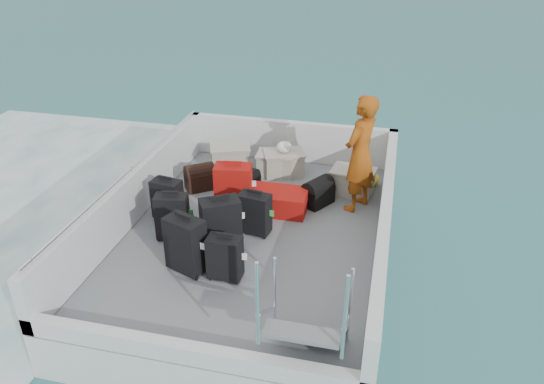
{
  "coord_description": "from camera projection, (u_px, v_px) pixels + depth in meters",
  "views": [
    {
      "loc": [
        1.68,
        -5.93,
        4.51
      ],
      "look_at": [
        0.15,
        0.46,
        1.0
      ],
      "focal_mm": 35.0,
      "sensor_mm": 36.0,
      "label": 1
    }
  ],
  "objects": [
    {
      "name": "ferry_hull",
      "position": [
        254.0,
        250.0,
        7.41
      ],
      "size": [
        3.6,
        5.0,
        0.6
      ],
      "primitive_type": "cube",
      "color": "silver",
      "rests_on": "ground"
    },
    {
      "name": "suitcase_7",
      "position": [
        255.0,
        214.0,
        7.08
      ],
      "size": [
        0.45,
        0.31,
        0.58
      ],
      "primitive_type": "cube",
      "rotation": [
        0.0,
        0.0,
        -0.17
      ],
      "color": "black",
      "rests_on": "deck"
    },
    {
      "name": "crate_1",
      "position": [
        276.0,
        165.0,
        8.74
      ],
      "size": [
        0.6,
        0.43,
        0.35
      ],
      "primitive_type": "cube",
      "rotation": [
        0.0,
        0.0,
        0.06
      ],
      "color": "#ACA696",
      "rests_on": "deck"
    },
    {
      "name": "passenger",
      "position": [
        360.0,
        154.0,
        7.44
      ],
      "size": [
        0.64,
        0.75,
        1.71
      ],
      "primitive_type": "imported",
      "rotation": [
        0.0,
        0.0,
        -2.02
      ],
      "color": "#D15F13",
      "rests_on": "deck"
    },
    {
      "name": "suitcase_1",
      "position": [
        172.0,
        217.0,
        6.96
      ],
      "size": [
        0.47,
        0.32,
        0.64
      ],
      "primitive_type": "cube",
      "rotation": [
        0.0,
        0.0,
        0.2
      ],
      "color": "black",
      "rests_on": "deck"
    },
    {
      "name": "suitcase_6",
      "position": [
        225.0,
        258.0,
        6.21
      ],
      "size": [
        0.4,
        0.24,
        0.56
      ],
      "primitive_type": "cube",
      "rotation": [
        0.0,
        0.0,
        -0.01
      ],
      "color": "black",
      "rests_on": "deck"
    },
    {
      "name": "duffel_2",
      "position": [
        318.0,
        194.0,
        7.85
      ],
      "size": [
        0.5,
        0.55,
        0.32
      ],
      "primitive_type": null,
      "rotation": [
        0.0,
        0.0,
        1.02
      ],
      "color": "black",
      "rests_on": "deck"
    },
    {
      "name": "white_bag",
      "position": [
        284.0,
        149.0,
        8.6
      ],
      "size": [
        0.24,
        0.24,
        0.18
      ],
      "primitive_type": "ellipsoid",
      "color": "white",
      "rests_on": "crate_2"
    },
    {
      "name": "suitcase_5",
      "position": [
        233.0,
        188.0,
        7.6
      ],
      "size": [
        0.56,
        0.38,
        0.71
      ],
      "primitive_type": "cube",
      "rotation": [
        0.0,
        0.0,
        0.15
      ],
      "color": "#A60C0C",
      "rests_on": "deck"
    },
    {
      "name": "crate_3",
      "position": [
        353.0,
        182.0,
        8.14
      ],
      "size": [
        0.67,
        0.51,
        0.37
      ],
      "primitive_type": "cube",
      "rotation": [
        0.0,
        0.0,
        -0.15
      ],
      "color": "#ACA696",
      "rests_on": "deck"
    },
    {
      "name": "deck",
      "position": [
        254.0,
        231.0,
        7.27
      ],
      "size": [
        3.3,
        4.7,
        0.02
      ],
      "primitive_type": "cube",
      "color": "slate",
      "rests_on": "ferry_hull"
    },
    {
      "name": "suitcase_3",
      "position": [
        186.0,
        245.0,
        6.31
      ],
      "size": [
        0.54,
        0.43,
        0.71
      ],
      "primitive_type": "cube",
      "rotation": [
        0.0,
        0.0,
        -0.38
      ],
      "color": "black",
      "rests_on": "deck"
    },
    {
      "name": "crate_0",
      "position": [
        230.0,
        158.0,
        8.94
      ],
      "size": [
        0.73,
        0.62,
        0.37
      ],
      "primitive_type": "cube",
      "rotation": [
        0.0,
        0.0,
        0.36
      ],
      "color": "#ACA696",
      "rests_on": "deck"
    },
    {
      "name": "suitcase_8",
      "position": [
        279.0,
        201.0,
        7.67
      ],
      "size": [
        0.8,
        0.54,
        0.31
      ],
      "primitive_type": "cube",
      "rotation": [
        0.0,
        0.0,
        1.58
      ],
      "color": "#A60C0C",
      "rests_on": "deck"
    },
    {
      "name": "duffel_1",
      "position": [
        244.0,
        181.0,
        8.22
      ],
      "size": [
        0.53,
        0.42,
        0.32
      ],
      "primitive_type": null,
      "rotation": [
        0.0,
        0.0,
        -0.3
      ],
      "color": "black",
      "rests_on": "deck"
    },
    {
      "name": "yellow_bag",
      "position": [
        370.0,
        179.0,
        8.41
      ],
      "size": [
        0.28,
        0.26,
        0.22
      ],
      "primitive_type": "ellipsoid",
      "color": "yellow",
      "rests_on": "deck"
    },
    {
      "name": "duffel_0",
      "position": [
        200.0,
        179.0,
        8.29
      ],
      "size": [
        0.54,
        0.51,
        0.32
      ],
      "primitive_type": null,
      "rotation": [
        0.0,
        0.0,
        0.65
      ],
      "color": "black",
      "rests_on": "deck"
    },
    {
      "name": "deck_fittings",
      "position": [
        273.0,
        222.0,
        6.74
      ],
      "size": [
        3.6,
        5.0,
        0.9
      ],
      "color": "silver",
      "rests_on": "deck"
    },
    {
      "name": "suitcase_2",
      "position": [
        168.0,
        200.0,
        7.43
      ],
      "size": [
        0.44,
        0.3,
        0.59
      ],
      "primitive_type": "cube",
      "rotation": [
        0.0,
        0.0,
        -0.14
      ],
      "color": "black",
      "rests_on": "deck"
    },
    {
      "name": "crate_2",
      "position": [
        284.0,
        164.0,
        8.73
      ],
      "size": [
        0.72,
        0.61,
        0.37
      ],
      "primitive_type": "cube",
      "rotation": [
        0.0,
        0.0,
        0.36
      ],
      "color": "#ACA696",
      "rests_on": "deck"
    },
    {
      "name": "suitcase_4",
      "position": [
        221.0,
        225.0,
        6.7
      ],
      "size": [
        0.57,
        0.5,
        0.72
      ],
      "primitive_type": "cube",
      "rotation": [
        0.0,
        0.0,
        0.55
      ],
      "color": "black",
      "rests_on": "deck"
    },
    {
      "name": "ground",
      "position": [
        254.0,
        267.0,
        7.55
      ],
      "size": [
        160.0,
        160.0,
        0.0
      ],
      "primitive_type": "plane",
      "color": "#195659",
      "rests_on": "ground"
    }
  ]
}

